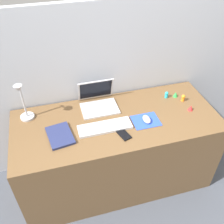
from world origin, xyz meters
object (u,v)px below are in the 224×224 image
object	(u,v)px
cell_phone	(123,134)
toy_figurine_red	(191,108)
toy_figurine_cyan	(166,95)
keyboard	(105,127)
desk_lamp	(23,103)
mouse	(147,119)
toy_figurine_green	(176,94)
toy_figurine_orange	(183,98)
laptop	(98,100)
notebook_pad	(60,135)

from	to	relation	value
cell_phone	toy_figurine_red	distance (m)	0.63
toy_figurine_cyan	keyboard	bearing A→B (deg)	-159.19
desk_lamp	cell_phone	bearing A→B (deg)	-28.45
mouse	toy_figurine_green	size ratio (longest dim) A/B	2.13
toy_figurine_cyan	toy_figurine_orange	distance (m)	0.14
laptop	keyboard	world-z (taller)	laptop
mouse	toy_figurine_cyan	xyz separation A→B (m)	(0.28, 0.25, 0.01)
laptop	mouse	xyz separation A→B (m)	(0.32, -0.30, -0.03)
notebook_pad	toy_figurine_cyan	world-z (taller)	toy_figurine_cyan
desk_lamp	notebook_pad	world-z (taller)	desk_lamp
laptop	desk_lamp	distance (m)	0.59
desk_lamp	toy_figurine_orange	world-z (taller)	desk_lamp
notebook_pad	laptop	bearing A→B (deg)	30.84
toy_figurine_red	toy_figurine_green	world-z (taller)	toy_figurine_red
keyboard	mouse	distance (m)	0.33
keyboard	desk_lamp	size ratio (longest dim) A/B	1.21
toy_figurine_red	toy_figurine_green	distance (m)	0.21
mouse	cell_phone	xyz separation A→B (m)	(-0.22, -0.09, -0.02)
mouse	toy_figurine_orange	distance (m)	0.43
desk_lamp	keyboard	bearing A→B (deg)	-24.87
laptop	cell_phone	bearing A→B (deg)	-75.99
desk_lamp	toy_figurine_orange	bearing A→B (deg)	-4.91
cell_phone	toy_figurine_red	world-z (taller)	toy_figurine_red
desk_lamp	toy_figurine_cyan	size ratio (longest dim) A/B	5.65
desk_lamp	toy_figurine_red	world-z (taller)	desk_lamp
desk_lamp	toy_figurine_orange	distance (m)	1.31
toy_figurine_orange	cell_phone	bearing A→B (deg)	-157.53
mouse	desk_lamp	bearing A→B (deg)	163.05
desk_lamp	notebook_pad	bearing A→B (deg)	-49.06
toy_figurine_cyan	toy_figurine_green	size ratio (longest dim) A/B	1.34
cell_phone	desk_lamp	xyz separation A→B (m)	(-0.68, 0.37, 0.16)
desk_lamp	toy_figurine_green	distance (m)	1.27
keyboard	toy_figurine_cyan	xyz separation A→B (m)	(0.62, 0.23, 0.02)
cell_phone	notebook_pad	bearing A→B (deg)	149.30
cell_phone	toy_figurine_red	size ratio (longest dim) A/B	2.72
desk_lamp	notebook_pad	size ratio (longest dim) A/B	1.42
desk_lamp	toy_figurine_orange	xyz separation A→B (m)	(1.30, -0.11, -0.13)
mouse	toy_figurine_cyan	bearing A→B (deg)	41.14
mouse	desk_lamp	world-z (taller)	desk_lamp
laptop	keyboard	xyz separation A→B (m)	(-0.01, -0.29, -0.04)
laptop	keyboard	size ratio (longest dim) A/B	0.73
cell_phone	toy_figurine_orange	world-z (taller)	toy_figurine_orange
toy_figurine_cyan	desk_lamp	bearing A→B (deg)	178.64
toy_figurine_red	laptop	bearing A→B (deg)	159.42
keyboard	notebook_pad	distance (m)	0.34
laptop	toy_figurine_red	world-z (taller)	laptop
mouse	toy_figurine_green	world-z (taller)	toy_figurine_green
keyboard	toy_figurine_cyan	size ratio (longest dim) A/B	6.80
keyboard	notebook_pad	size ratio (longest dim) A/B	1.71
mouse	toy_figurine_green	bearing A→B (deg)	33.05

